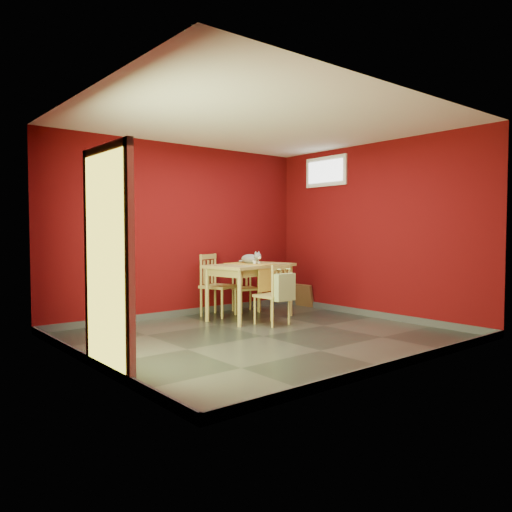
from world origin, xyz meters
TOP-DOWN VIEW (x-y plane):
  - ground at (0.00, 0.00)m, footprint 4.50×4.50m
  - room_shell at (0.00, 0.00)m, footprint 4.50×4.50m
  - doorway at (-2.23, -0.40)m, footprint 0.06×1.01m
  - window at (2.23, 1.00)m, footprint 0.05×0.90m
  - outlet_plate at (1.60, 1.99)m, footprint 0.08×0.02m
  - dining_table at (0.68, 1.12)m, footprint 1.46×1.01m
  - table_runner at (0.68, 0.99)m, footprint 0.51×0.84m
  - chair_far_left at (0.43, 1.67)m, footprint 0.59×0.59m
  - chair_far_right at (1.03, 1.69)m, footprint 0.45×0.45m
  - chair_near at (0.63, 0.50)m, footprint 0.44×0.44m
  - tote_bag at (0.64, 0.29)m, footprint 0.32×0.19m
  - cat at (0.73, 1.18)m, footprint 0.22×0.42m
  - picture_frame at (2.19, 1.48)m, footprint 0.16×0.40m

SIDE VIEW (x-z plane):
  - ground at x=0.00m, z-range 0.00..0.00m
  - room_shell at x=0.00m, z-range -2.20..2.30m
  - picture_frame at x=2.19m, z-range 0.00..0.40m
  - outlet_plate at x=1.60m, z-range 0.24..0.36m
  - chair_far_right at x=1.03m, z-range 0.01..0.83m
  - chair_near at x=0.63m, z-range 0.01..0.88m
  - chair_far_left at x=0.43m, z-range 0.01..0.99m
  - tote_bag at x=0.64m, z-range 0.33..0.78m
  - dining_table at x=0.68m, z-range 0.31..1.15m
  - table_runner at x=0.68m, z-range 0.58..0.97m
  - cat at x=0.73m, z-range 0.84..1.05m
  - doorway at x=-2.23m, z-range 0.06..2.19m
  - window at x=2.23m, z-range 2.10..2.60m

